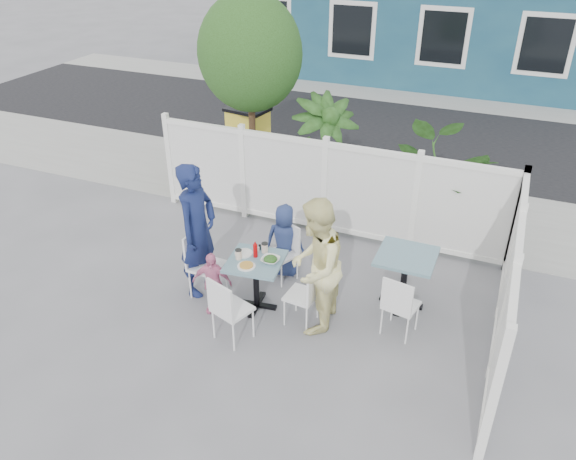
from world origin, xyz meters
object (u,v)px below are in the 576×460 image
at_px(chair_right, 307,292).
at_px(woman, 315,267).
at_px(main_table, 256,271).
at_px(chair_near, 227,306).
at_px(chair_back, 285,248).
at_px(spare_table, 405,266).
at_px(boy, 285,241).
at_px(utility_cabinet, 249,144).
at_px(toddler, 212,283).
at_px(man, 198,230).
at_px(chair_left, 201,259).

bearing_deg(chair_right, woman, -78.56).
distance_m(main_table, chair_near, 0.77).
relative_size(chair_back, woman, 0.47).
xyz_separation_m(spare_table, chair_near, (-1.83, -1.57, -0.08)).
height_order(main_table, boy, boy).
height_order(utility_cabinet, main_table, utility_cabinet).
xyz_separation_m(utility_cabinet, toddler, (1.47, -4.14, -0.22)).
height_order(man, woman, man).
height_order(utility_cabinet, toddler, utility_cabinet).
relative_size(utility_cabinet, chair_left, 1.39).
height_order(utility_cabinet, spare_table, utility_cabinet).
relative_size(chair_left, man, 0.50).
bearing_deg(woman, boy, -144.00).
bearing_deg(main_table, chair_right, -6.00).
bearing_deg(toddler, chair_left, 122.88).
bearing_deg(utility_cabinet, man, -64.39).
xyz_separation_m(man, toddler, (0.39, -0.38, -0.51)).
xyz_separation_m(spare_table, man, (-2.70, -0.72, 0.34)).
bearing_deg(spare_table, boy, 177.51).
bearing_deg(man, chair_back, -51.08).
distance_m(chair_left, chair_right, 1.57).
height_order(chair_back, man, man).
height_order(chair_right, man, man).
height_order(spare_table, chair_right, chair_right).
bearing_deg(spare_table, woman, -137.79).
xyz_separation_m(chair_back, boy, (-0.04, 0.07, 0.07)).
bearing_deg(chair_back, chair_near, 110.73).
xyz_separation_m(chair_right, man, (-1.64, 0.16, 0.46)).
distance_m(main_table, chair_back, 0.82).
relative_size(chair_right, chair_near, 0.93).
relative_size(utility_cabinet, chair_right, 1.55).
distance_m(chair_back, toddler, 1.25).
distance_m(chair_left, man, 0.41).
bearing_deg(main_table, utility_cabinet, 117.15).
relative_size(woman, boy, 1.61).
bearing_deg(chair_right, chair_near, 136.98).
xyz_separation_m(chair_left, boy, (0.86, 0.88, 0.00)).
height_order(main_table, chair_right, chair_right).
height_order(utility_cabinet, woman, woman).
distance_m(main_table, chair_left, 0.82).
relative_size(utility_cabinet, boy, 1.19).
xyz_separation_m(chair_back, chair_near, (-0.10, -1.57, 0.05)).
xyz_separation_m(woman, boy, (-0.81, 0.95, -0.34)).
distance_m(boy, toddler, 1.30).
distance_m(chair_left, woman, 1.71).
relative_size(chair_left, toddler, 1.06).
distance_m(chair_right, woman, 0.41).
bearing_deg(utility_cabinet, chair_right, -45.62).
bearing_deg(chair_right, spare_table, -45.14).
bearing_deg(woman, chair_back, -143.29).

